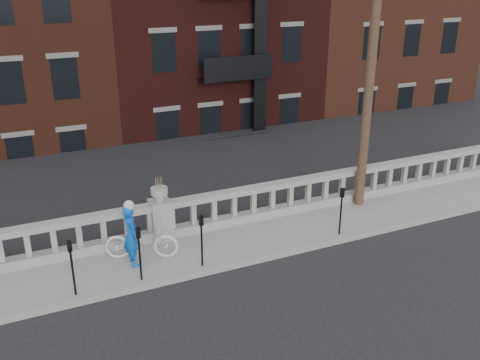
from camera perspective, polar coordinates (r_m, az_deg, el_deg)
name	(u,v)px	position (r m, az deg, el deg)	size (l,w,h in m)	color
ground	(218,325)	(11.57, -2.41, -15.22)	(120.00, 120.00, 0.00)	black
sidewalk	(173,256)	(13.91, -7.16, -8.09)	(32.00, 2.20, 0.15)	gray
balustrade	(161,222)	(14.46, -8.42, -4.42)	(28.00, 0.34, 1.03)	gray
planter_pedestal	(161,215)	(14.38, -8.46, -3.74)	(0.55, 0.55, 1.76)	gray
lower_level	(70,51)	(32.18, -17.70, 13.02)	(80.00, 44.00, 20.80)	#605E59
utility_pole	(374,35)	(15.63, 14.07, 14.80)	(1.60, 0.28, 10.00)	#422D1E
parking_meter_a	(72,262)	(12.32, -17.53, -8.31)	(0.10, 0.09, 1.36)	black
parking_meter_b	(139,248)	(12.52, -10.71, -7.11)	(0.10, 0.09, 1.36)	black
parking_meter_c	(202,235)	(12.89, -4.13, -5.85)	(0.10, 0.09, 1.36)	black
parking_meter_d	(341,206)	(14.61, 10.75, -2.74)	(0.10, 0.09, 1.36)	black
bicycle	(141,240)	(13.62, -10.47, -6.33)	(0.64, 1.83, 0.96)	white
cyclist	(131,235)	(13.24, -11.52, -5.75)	(0.58, 0.38, 1.59)	blue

